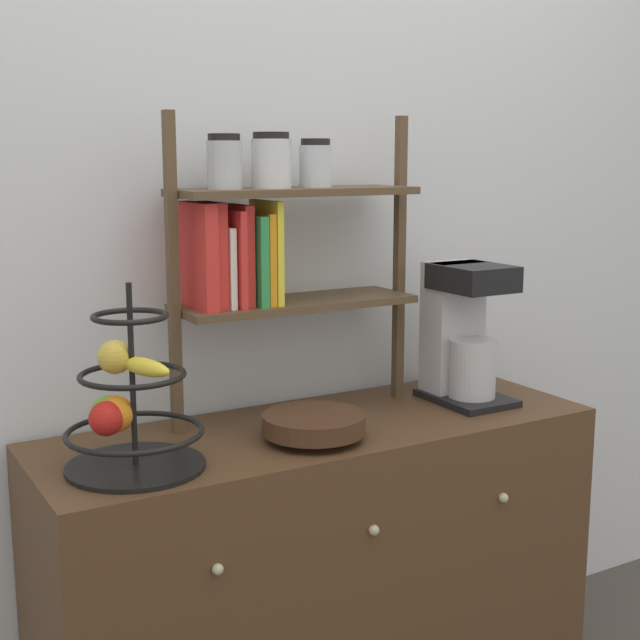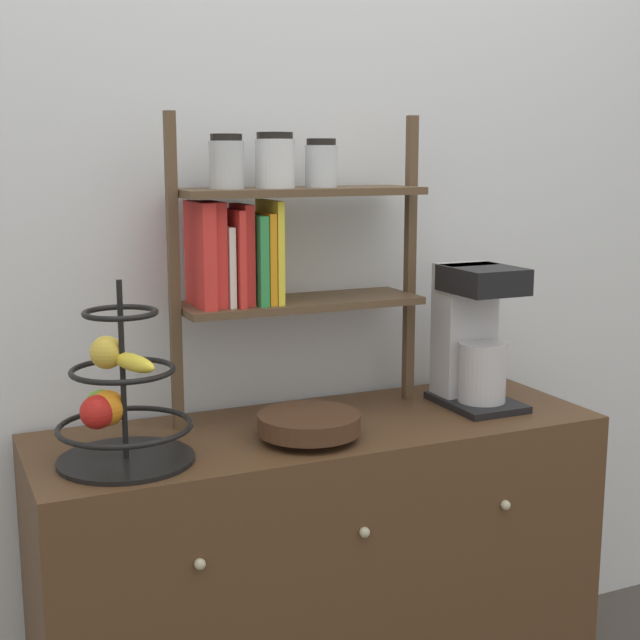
# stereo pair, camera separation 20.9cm
# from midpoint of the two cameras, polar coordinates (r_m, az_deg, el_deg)

# --- Properties ---
(wall_back) EXTENTS (7.00, 0.05, 2.60)m
(wall_back) POSITION_cam_midpoint_polar(r_m,az_deg,el_deg) (2.30, -0.23, 6.94)
(wall_back) COLOR silver
(wall_back) RESTS_ON ground_plane
(sideboard) EXTENTS (1.36, 0.48, 0.80)m
(sideboard) POSITION_cam_midpoint_polar(r_m,az_deg,el_deg) (2.30, 2.72, -16.41)
(sideboard) COLOR #4C331E
(sideboard) RESTS_ON ground_plane
(coffee_maker) EXTENTS (0.17, 0.24, 0.36)m
(coffee_maker) POSITION_cam_midpoint_polar(r_m,az_deg,el_deg) (2.34, 12.30, -0.92)
(coffee_maker) COLOR black
(coffee_maker) RESTS_ON sideboard
(fruit_stand) EXTENTS (0.29, 0.29, 0.39)m
(fruit_stand) POSITION_cam_midpoint_polar(r_m,az_deg,el_deg) (1.89, -9.78, -5.39)
(fruit_stand) COLOR black
(fruit_stand) RESTS_ON sideboard
(wooden_bowl) EXTENTS (0.24, 0.24, 0.06)m
(wooden_bowl) POSITION_cam_midpoint_polar(r_m,az_deg,el_deg) (2.03, 2.24, -6.73)
(wooden_bowl) COLOR #422819
(wooden_bowl) RESTS_ON sideboard
(shelf_hutch) EXTENTS (0.65, 0.20, 0.74)m
(shelf_hutch) POSITION_cam_midpoint_polar(r_m,az_deg,el_deg) (2.13, -0.61, 5.43)
(shelf_hutch) COLOR brown
(shelf_hutch) RESTS_ON sideboard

